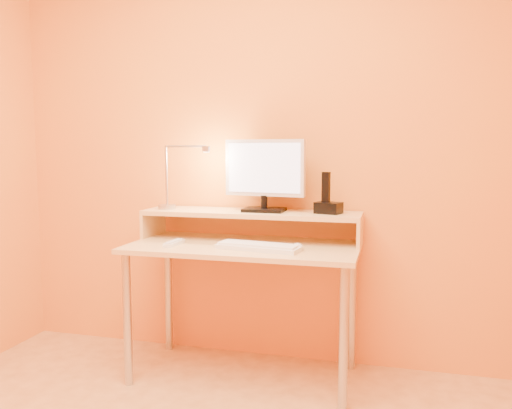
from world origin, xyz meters
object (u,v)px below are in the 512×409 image
(remote_control, at_px, (174,243))
(phone_dock, at_px, (329,208))
(monitor_panel, at_px, (265,168))
(keyboard, at_px, (258,247))
(lamp_base, at_px, (167,207))
(mouse, at_px, (297,247))

(remote_control, bearing_deg, phone_dock, 22.70)
(monitor_panel, bearing_deg, keyboard, -75.70)
(lamp_base, xyz_separation_m, keyboard, (0.60, -0.23, -0.16))
(keyboard, relative_size, remote_control, 2.55)
(keyboard, height_order, remote_control, keyboard)
(phone_dock, distance_m, remote_control, 0.83)
(mouse, xyz_separation_m, remote_control, (-0.65, -0.02, -0.01))
(lamp_base, bearing_deg, mouse, -14.46)
(phone_dock, bearing_deg, mouse, -102.31)
(monitor_panel, xyz_separation_m, phone_dock, (0.35, -0.01, -0.21))
(monitor_panel, distance_m, remote_control, 0.63)
(monitor_panel, relative_size, remote_control, 2.72)
(monitor_panel, distance_m, keyboard, 0.48)
(phone_dock, xyz_separation_m, keyboard, (-0.31, -0.26, -0.18))
(keyboard, relative_size, mouse, 4.06)
(keyboard, xyz_separation_m, remote_control, (-0.46, 0.01, -0.00))
(mouse, bearing_deg, monitor_panel, 129.90)
(monitor_panel, xyz_separation_m, keyboard, (0.04, -0.27, -0.39))
(phone_dock, bearing_deg, remote_control, -145.92)
(monitor_panel, height_order, phone_dock, monitor_panel)
(phone_dock, height_order, keyboard, phone_dock)
(monitor_panel, relative_size, mouse, 4.34)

